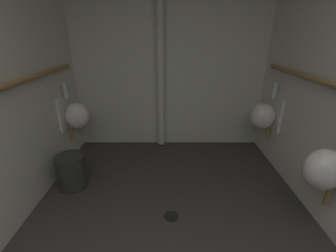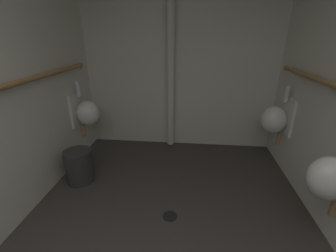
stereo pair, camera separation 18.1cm
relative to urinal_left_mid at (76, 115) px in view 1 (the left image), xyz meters
name	(u,v)px [view 1 (the left image)]	position (x,y,z in m)	size (l,w,h in m)	color
floor	(171,235)	(1.20, -1.23, -0.68)	(2.82, 3.63, 0.08)	#383330
wall_back	(170,55)	(1.20, 0.55, 0.68)	(2.82, 0.06, 2.65)	silver
urinal_left_mid	(76,115)	(0.00, 0.00, 0.00)	(0.32, 0.30, 0.76)	silver
urinal_right_mid	(327,169)	(2.40, -1.22, 0.00)	(0.32, 0.30, 0.76)	silver
urinal_right_far	(265,115)	(2.40, -0.01, 0.00)	(0.32, 0.30, 0.76)	silver
standpipe_back_wall	(161,56)	(1.08, 0.44, 0.68)	(0.10, 0.10, 2.60)	silver
floor_drain	(172,216)	(1.21, -1.05, -0.64)	(0.14, 0.14, 0.01)	black
waste_bin	(72,171)	(0.11, -0.58, -0.45)	(0.31, 0.31, 0.39)	#2D2D2D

